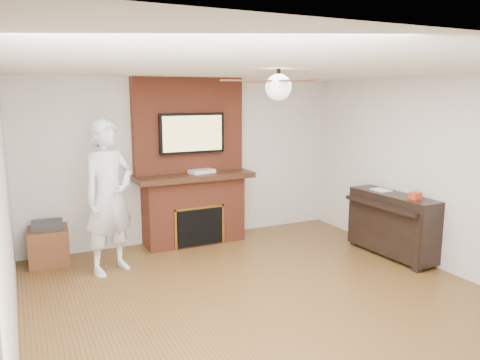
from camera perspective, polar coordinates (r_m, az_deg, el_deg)
name	(u,v)px	position (r m, az deg, el deg)	size (l,w,h in m)	color
room_shell	(277,193)	(4.82, 4.52, -1.63)	(5.36, 5.86, 2.86)	brown
fireplace	(192,178)	(7.14, -5.89, 0.23)	(1.78, 0.64, 2.50)	brown
tv	(192,133)	(7.01, -5.86, 5.69)	(1.00, 0.08, 0.60)	black
ceiling_fan	(278,86)	(4.71, 4.71, 11.34)	(1.21, 1.21, 0.31)	black
person	(109,197)	(6.09, -15.71, -2.04)	(0.72, 0.48, 1.96)	silver
side_table	(49,244)	(6.84, -22.29, -7.23)	(0.54, 0.54, 0.58)	#582E19
piano	(392,223)	(6.90, 18.07, -5.01)	(0.56, 1.38, 0.98)	black
cable_box	(202,171)	(7.07, -4.68, 1.07)	(0.38, 0.21, 0.05)	silver
candle_orange	(185,243)	(7.13, -6.74, -7.60)	(0.07, 0.07, 0.11)	#D95819
candle_green	(192,242)	(7.16, -5.82, -7.54)	(0.07, 0.07, 0.10)	#2C6F30
candle_cream	(203,241)	(7.20, -4.50, -7.43)	(0.08, 0.08, 0.10)	beige
candle_blue	(203,241)	(7.26, -4.54, -7.40)	(0.05, 0.05, 0.07)	#325798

